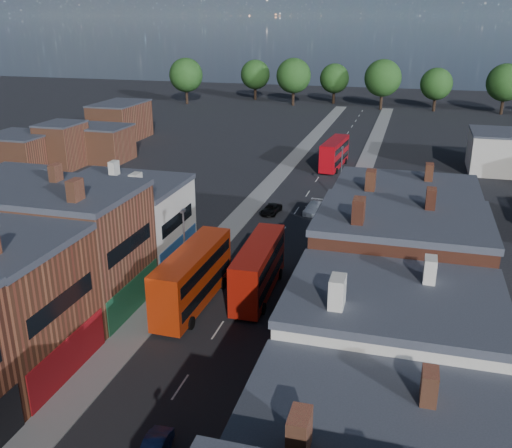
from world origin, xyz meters
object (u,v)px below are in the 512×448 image
Objects in this scene: bus_1 at (258,268)px; ped_3 at (226,447)px; bus_2 at (334,153)px; car_3 at (313,208)px; bus_0 at (193,276)px; car_2 at (271,209)px.

ped_3 is (3.83, -21.00, -1.75)m from bus_1.
bus_2 reaches higher than car_3.
car_3 is (0.75, -24.24, -1.93)m from bus_2.
car_3 is (0.75, 24.46, -1.99)m from bus_1.
ped_3 is at bearing -61.70° from bus_0.
ped_3 is (8.32, -43.64, 0.33)m from car_2.
bus_2 is (0.00, 48.70, -0.06)m from bus_1.
car_2 is at bearing -3.64° from ped_3.
ped_3 is (3.08, -45.46, 0.24)m from car_3.
bus_0 is 26.46m from car_2.
car_2 is 5.55m from car_3.
bus_2 reaches higher than ped_3.
bus_0 reaches higher than bus_1.
bus_0 is 19.50m from ped_3.
car_3 is at bearing -83.31° from bus_2.
ped_3 is at bearing -81.95° from bus_2.
bus_2 is at bearing 85.79° from bus_0.
bus_1 is 2.45× the size of car_3.
bus_1 is 2.70× the size of car_2.
car_3 is at bearing 23.90° from car_2.
bus_2 reaches higher than car_2.
bus_2 is at bearing 96.01° from car_3.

